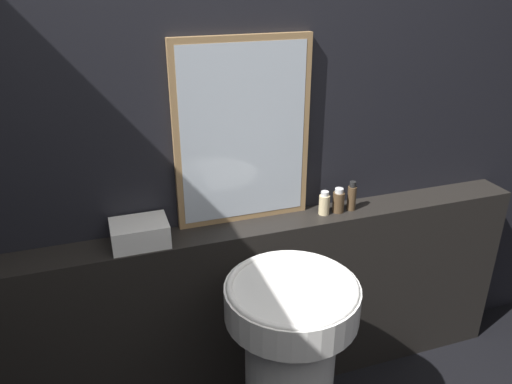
% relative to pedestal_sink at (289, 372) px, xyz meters
% --- Properties ---
extents(wall_back, '(8.00, 0.06, 2.50)m').
position_rel_pedestal_sink_xyz_m(wall_back, '(-0.01, 0.60, 0.74)').
color(wall_back, black).
rests_on(wall_back, ground_plane).
extents(vanity_counter, '(2.65, 0.18, 0.89)m').
position_rel_pedestal_sink_xyz_m(vanity_counter, '(-0.01, 0.48, -0.07)').
color(vanity_counter, black).
rests_on(vanity_counter, ground_plane).
extents(pedestal_sink, '(0.47, 0.47, 0.91)m').
position_rel_pedestal_sink_xyz_m(pedestal_sink, '(0.00, 0.00, 0.00)').
color(pedestal_sink, white).
rests_on(pedestal_sink, ground_plane).
extents(mirror, '(0.57, 0.03, 0.77)m').
position_rel_pedestal_sink_xyz_m(mirror, '(0.00, 0.55, 0.76)').
color(mirror, '#937047').
rests_on(mirror, vanity_counter).
extents(towel_stack, '(0.22, 0.16, 0.09)m').
position_rel_pedestal_sink_xyz_m(towel_stack, '(-0.45, 0.48, 0.42)').
color(towel_stack, white).
rests_on(towel_stack, vanity_counter).
extents(shampoo_bottle, '(0.05, 0.05, 0.11)m').
position_rel_pedestal_sink_xyz_m(shampoo_bottle, '(0.35, 0.48, 0.43)').
color(shampoo_bottle, '#C6B284').
rests_on(shampoo_bottle, vanity_counter).
extents(conditioner_bottle, '(0.05, 0.05, 0.11)m').
position_rel_pedestal_sink_xyz_m(conditioner_bottle, '(0.42, 0.48, 0.43)').
color(conditioner_bottle, '#4C3823').
rests_on(conditioner_bottle, vanity_counter).
extents(lotion_bottle, '(0.04, 0.04, 0.14)m').
position_rel_pedestal_sink_xyz_m(lotion_bottle, '(0.48, 0.48, 0.44)').
color(lotion_bottle, '#4C3823').
rests_on(lotion_bottle, vanity_counter).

